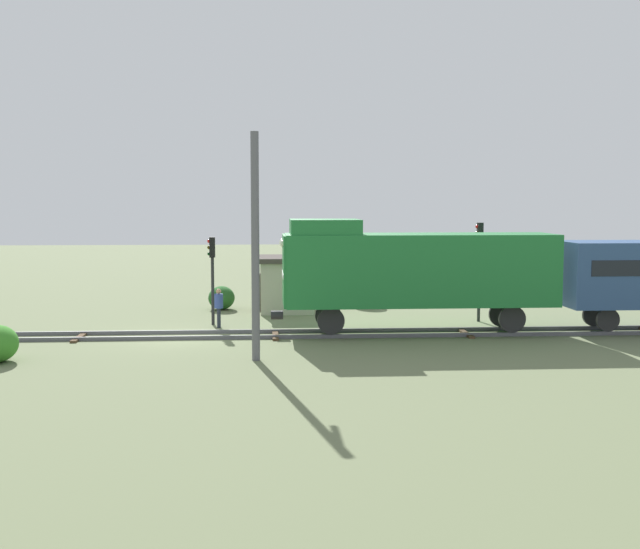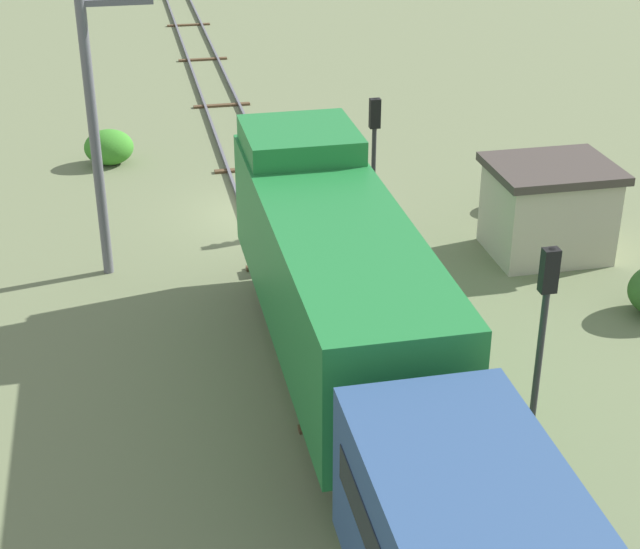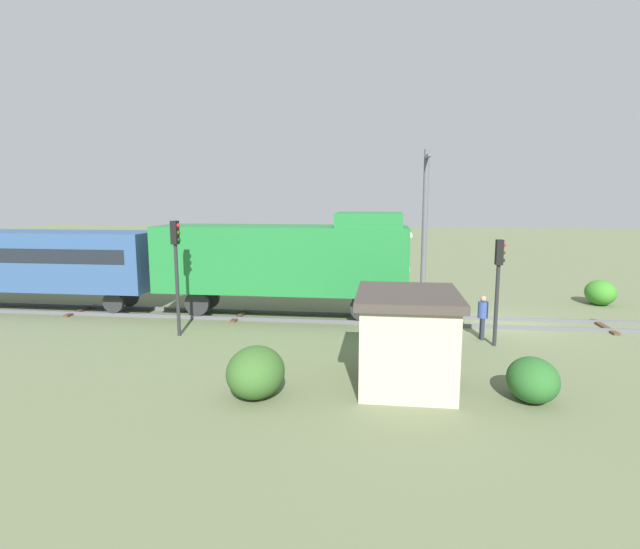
% 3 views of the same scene
% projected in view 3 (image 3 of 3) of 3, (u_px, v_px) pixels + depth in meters
% --- Properties ---
extents(ground_plane, '(141.45, 141.45, 0.00)m').
position_uv_depth(ground_plane, '(507.00, 325.00, 21.37)').
color(ground_plane, '#66704C').
extents(railway_track, '(2.40, 94.30, 0.16)m').
position_uv_depth(railway_track, '(507.00, 323.00, 21.36)').
color(railway_track, '#595960').
rests_on(railway_track, ground).
extents(locomotive, '(2.90, 11.60, 4.60)m').
position_uv_depth(locomotive, '(286.00, 257.00, 22.17)').
color(locomotive, '#1E7233').
rests_on(locomotive, railway_track).
extents(passenger_car_leading, '(2.84, 14.00, 3.66)m').
position_uv_depth(passenger_car_leading, '(13.00, 258.00, 23.91)').
color(passenger_car_leading, '#2D4C7A').
rests_on(passenger_car_leading, railway_track).
extents(traffic_signal_near, '(0.32, 0.34, 3.91)m').
position_uv_depth(traffic_signal_near, '(498.00, 272.00, 17.96)').
color(traffic_signal_near, '#262628').
rests_on(traffic_signal_near, ground).
extents(traffic_signal_mid, '(0.32, 0.34, 4.52)m').
position_uv_depth(traffic_signal_mid, '(176.00, 257.00, 19.25)').
color(traffic_signal_mid, '#262628').
rests_on(traffic_signal_mid, ground).
extents(worker_near_track, '(0.38, 0.38, 1.70)m').
position_uv_depth(worker_near_track, '(483.00, 314.00, 19.06)').
color(worker_near_track, '#262B38').
rests_on(worker_near_track, ground).
extents(catenary_mast, '(1.94, 0.28, 7.84)m').
position_uv_depth(catenary_mast, '(425.00, 221.00, 25.98)').
color(catenary_mast, '#595960').
rests_on(catenary_mast, ground).
extents(relay_hut, '(3.50, 2.90, 2.74)m').
position_uv_depth(relay_hut, '(407.00, 338.00, 14.39)').
color(relay_hut, '#B2A893').
rests_on(relay_hut, ground).
extents(bush_near, '(1.93, 1.58, 1.40)m').
position_uv_depth(bush_near, '(256.00, 372.00, 13.58)').
color(bush_near, '#335E26').
rests_on(bush_near, ground).
extents(bush_mid, '(2.45, 2.00, 1.78)m').
position_uv_depth(bush_mid, '(410.00, 356.00, 14.31)').
color(bush_mid, '#306D26').
rests_on(bush_mid, ground).
extents(bush_far, '(1.75, 1.44, 1.28)m').
position_uv_depth(bush_far, '(600.00, 292.00, 25.23)').
color(bush_far, '#378126').
rests_on(bush_far, ground).
extents(bush_back, '(1.64, 1.34, 1.19)m').
position_uv_depth(bush_back, '(533.00, 380.00, 13.30)').
color(bush_back, '#275F26').
rests_on(bush_back, ground).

